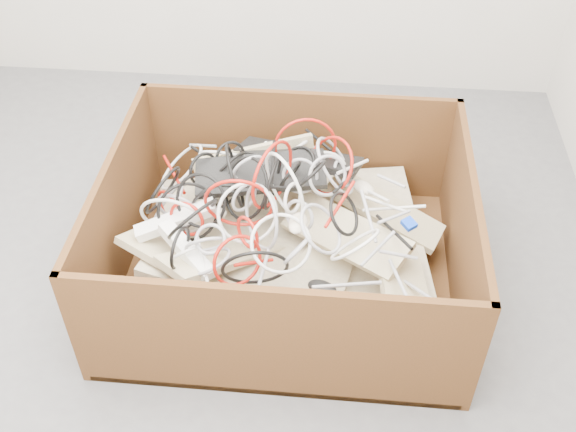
# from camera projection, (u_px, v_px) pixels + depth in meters

# --- Properties ---
(ground) EXTENTS (3.00, 3.00, 0.00)m
(ground) POSITION_uv_depth(u_px,v_px,m) (218.00, 283.00, 2.62)
(ground) COLOR #505052
(ground) RESTS_ON ground
(cardboard_box) EXTENTS (1.27, 1.06, 0.52)m
(cardboard_box) POSITION_uv_depth(u_px,v_px,m) (282.00, 253.00, 2.56)
(cardboard_box) COLOR #3D270F
(cardboard_box) RESTS_ON ground
(keyboard_pile) EXTENTS (1.18, 0.91, 0.35)m
(keyboard_pile) POSITION_uv_depth(u_px,v_px,m) (289.00, 223.00, 2.47)
(keyboard_pile) COLOR beige
(keyboard_pile) RESTS_ON cardboard_box
(mice_scatter) EXTENTS (0.69, 0.76, 0.19)m
(mice_scatter) POSITION_uv_depth(u_px,v_px,m) (286.00, 214.00, 2.39)
(mice_scatter) COLOR beige
(mice_scatter) RESTS_ON keyboard_pile
(power_strip_left) EXTENTS (0.29, 0.15, 0.12)m
(power_strip_left) POSITION_uv_depth(u_px,v_px,m) (176.00, 220.00, 2.36)
(power_strip_left) COLOR white
(power_strip_left) RESTS_ON keyboard_pile
(power_strip_right) EXTENTS (0.23, 0.22, 0.09)m
(power_strip_right) POSITION_uv_depth(u_px,v_px,m) (187.00, 250.00, 2.26)
(power_strip_right) COLOR white
(power_strip_right) RESTS_ON keyboard_pile
(vga_plug) EXTENTS (0.06, 0.06, 0.03)m
(vga_plug) POSITION_uv_depth(u_px,v_px,m) (409.00, 224.00, 2.32)
(vga_plug) COLOR #0D37C4
(vga_plug) RESTS_ON keyboard_pile
(cable_tangle) EXTENTS (1.06, 0.90, 0.47)m
(cable_tangle) POSITION_uv_depth(u_px,v_px,m) (252.00, 198.00, 2.37)
(cable_tangle) COLOR #9A999F
(cable_tangle) RESTS_ON keyboard_pile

